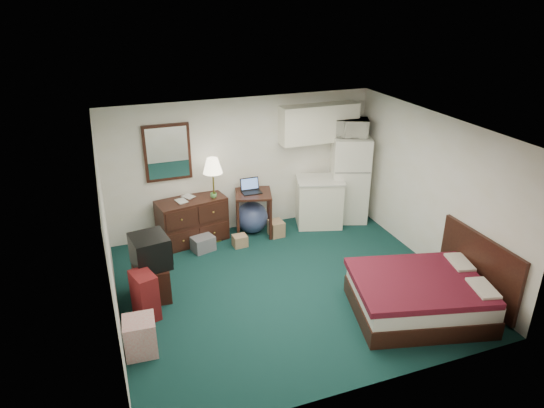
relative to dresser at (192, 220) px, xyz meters
name	(u,v)px	position (x,y,z in m)	size (l,w,h in m)	color
floor	(287,286)	(1.05, -1.98, -0.41)	(5.00, 4.50, 0.01)	black
ceiling	(289,129)	(1.05, -1.98, 2.09)	(5.00, 4.50, 0.01)	white
walls	(288,213)	(1.05, -1.98, 0.84)	(5.01, 4.51, 2.50)	white
mirror	(167,153)	(-0.30, 0.24, 1.24)	(0.80, 0.06, 1.00)	white
upper_cabinets	(319,123)	(2.50, 0.10, 1.54)	(1.50, 0.35, 0.70)	white
headboard	(478,267)	(3.51, -3.26, 0.14)	(0.06, 1.56, 1.00)	black
dresser	(192,220)	(0.00, 0.00, 0.00)	(1.21, 0.55, 0.82)	black
floor_lamp	(214,200)	(0.40, -0.10, 0.38)	(0.34, 0.34, 1.57)	gold
desk	(254,213)	(1.14, -0.08, 0.00)	(0.65, 0.65, 0.82)	black
exercise_ball	(252,217)	(1.12, -0.02, -0.11)	(0.60, 0.60, 0.60)	#364374
kitchen_counter	(319,202)	(2.44, -0.16, 0.05)	(0.84, 0.64, 0.92)	white
fridge	(349,179)	(3.10, -0.10, 0.43)	(0.70, 0.70, 1.69)	white
bed	(419,296)	(2.53, -3.26, -0.13)	(1.78, 1.39, 0.57)	#410A12
tv_stand	(152,281)	(-0.93, -1.53, -0.15)	(0.53, 0.58, 0.53)	black
suitcase	(145,295)	(-1.08, -2.00, -0.07)	(0.26, 0.42, 0.69)	#5B1413
retail_box	(140,336)	(-1.23, -2.73, -0.17)	(0.39, 0.39, 0.49)	silver
file_bin	(203,244)	(0.09, -0.42, -0.28)	(0.38, 0.28, 0.26)	slate
cardboard_box_a	(240,241)	(0.74, -0.49, -0.31)	(0.25, 0.21, 0.21)	#8D7252
cardboard_box_b	(276,228)	(1.50, -0.33, -0.27)	(0.25, 0.29, 0.29)	#8D7252
laptop	(252,187)	(1.11, -0.08, 0.53)	(0.35, 0.28, 0.24)	black
crt_tv	(150,251)	(-0.91, -1.53, 0.35)	(0.51, 0.55, 0.47)	black
microwave	(352,126)	(3.10, -0.07, 1.48)	(0.60, 0.33, 0.41)	white
book_a	(176,197)	(-0.25, -0.06, 0.53)	(0.17, 0.02, 0.23)	#8D7252
book_b	(184,193)	(-0.09, 0.07, 0.52)	(0.17, 0.02, 0.22)	#8D7252
mug	(214,195)	(0.40, -0.07, 0.47)	(0.12, 0.09, 0.12)	#5C9F51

